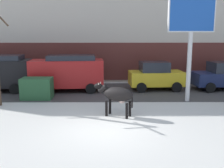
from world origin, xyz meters
The scene contains 9 objects.
ground_plane centered at (0.00, 0.00, 0.00)m, with size 120.00×120.00×0.00m, color silver.
road_strip centered at (0.00, 7.09, 0.00)m, with size 60.00×5.60×0.01m, color #423F3F.
cow_black centered at (0.46, 1.85, 0.99)m, with size 1.90×1.16×1.54m.
billboard centered at (4.44, 4.56, 4.31)m, with size 2.53×0.43×5.56m.
car_red_van centered at (-2.58, 7.25, 1.24)m, with size 4.74×2.40×2.32m.
car_yellow_hatchback centered at (3.17, 7.61, 0.93)m, with size 3.62×2.14×1.86m.
pedestrian_near_billboard centered at (-1.55, 9.96, 0.88)m, with size 0.36×0.24×1.73m.
pedestrian_by_cars centered at (-1.21, 9.96, 0.88)m, with size 0.36×0.24×1.73m.
dumpster centered at (-4.01, 5.16, 0.60)m, with size 1.70×1.10×1.20m, color #285633.
Camera 1 is at (0.18, -9.77, 3.68)m, focal length 42.84 mm.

